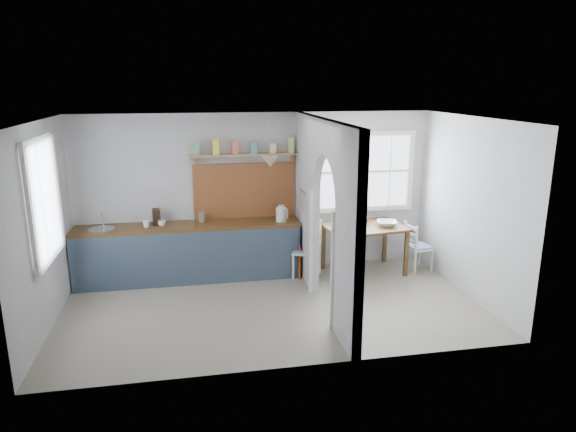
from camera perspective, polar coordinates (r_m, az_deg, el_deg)
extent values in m
cube|color=gray|center=(7.33, -1.66, -10.03)|extent=(5.80, 3.20, 0.01)
cube|color=#BDBDBD|center=(6.68, -1.83, 10.69)|extent=(5.80, 3.20, 0.01)
cube|color=#BDBDBD|center=(8.43, -3.45, 2.58)|extent=(5.80, 0.01, 2.60)
cube|color=#BDBDBD|center=(5.38, 0.94, -4.44)|extent=(5.80, 0.01, 2.60)
cube|color=#BDBDBD|center=(7.06, -25.66, -1.26)|extent=(0.01, 3.20, 2.60)
cube|color=#BDBDBD|center=(7.87, 19.61, 0.86)|extent=(0.01, 3.20, 2.60)
cube|color=#BDBDBD|center=(5.92, 6.81, -2.75)|extent=(0.12, 0.80, 2.60)
cube|color=#BDBDBD|center=(7.97, 2.10, 1.89)|extent=(0.12, 1.20, 2.60)
cube|color=#BDBDBD|center=(6.69, 4.45, 6.13)|extent=(0.12, 1.20, 1.05)
cube|color=brown|center=(8.18, -11.00, -1.12)|extent=(3.50, 0.60, 0.05)
cube|color=#3E5166|center=(8.04, -10.85, -4.75)|extent=(3.50, 0.03, 0.85)
cube|color=#3A2617|center=(8.36, -10.86, -4.00)|extent=(3.46, 0.45, 0.85)
cylinder|color=#B0B4BE|center=(8.29, -20.02, -1.43)|extent=(0.40, 0.40, 0.02)
cube|color=brown|center=(8.38, -4.82, 2.82)|extent=(1.65, 0.03, 0.90)
cube|color=tan|center=(8.19, -4.85, 6.81)|extent=(1.75, 0.20, 0.03)
cube|color=#3F9458|center=(8.13, -10.13, 7.33)|extent=(0.09, 0.09, 0.18)
cube|color=gold|center=(8.14, -8.02, 7.42)|extent=(0.09, 0.09, 0.18)
cube|color=#BC5537|center=(8.16, -5.92, 7.50)|extent=(0.09, 0.09, 0.18)
cube|color=teal|center=(8.19, -3.82, 7.57)|extent=(0.09, 0.09, 0.18)
cube|color=beige|center=(8.23, -1.74, 7.63)|extent=(0.09, 0.09, 0.18)
cube|color=#9BB967|center=(8.28, 0.31, 7.68)|extent=(0.09, 0.09, 0.18)
cone|color=beige|center=(7.91, -2.01, 6.06)|extent=(0.26, 0.26, 0.16)
cylinder|color=#B0B4BE|center=(7.83, 1.63, 2.77)|extent=(0.02, 0.50, 0.02)
imported|color=white|center=(8.17, -15.46, -0.84)|extent=(0.13, 0.13, 0.11)
imported|color=silver|center=(8.18, -13.84, -0.76)|extent=(0.14, 0.14, 0.09)
cube|color=#3A2617|center=(8.27, -14.42, -0.07)|extent=(0.13, 0.17, 0.25)
cylinder|color=#73704C|center=(8.28, -9.56, -0.09)|extent=(0.12, 0.12, 0.16)
cube|color=#B31D61|center=(8.20, 1.27, -5.20)|extent=(0.02, 0.03, 0.58)
cube|color=#CF450A|center=(8.20, 1.29, -5.40)|extent=(0.02, 0.03, 0.55)
imported|color=white|center=(8.50, 10.95, -0.81)|extent=(0.40, 0.40, 0.08)
imported|color=#427647|center=(8.23, 7.66, -1.12)|extent=(0.14, 0.14, 0.10)
cylinder|color=black|center=(8.34, 6.70, -1.17)|extent=(0.25, 0.25, 0.02)
imported|color=#402949|center=(8.58, 8.30, -0.19)|extent=(0.23, 0.23, 0.19)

